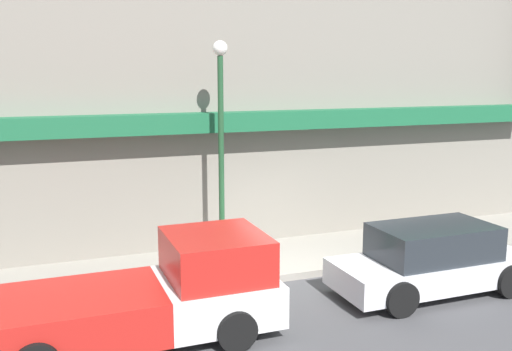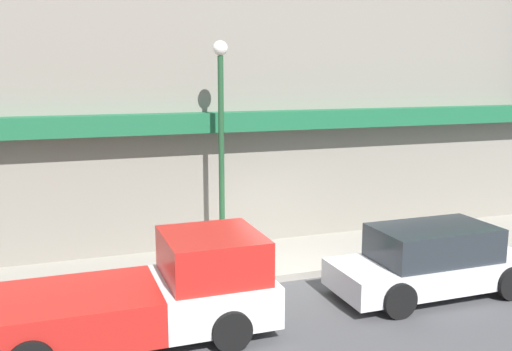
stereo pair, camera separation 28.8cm
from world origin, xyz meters
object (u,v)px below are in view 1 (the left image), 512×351
(fire_hydrant, at_px, (268,254))
(street_lamp, at_px, (221,126))
(parked_car, at_px, (432,260))
(pickup_truck, at_px, (153,295))

(fire_hydrant, distance_m, street_lamp, 3.33)
(parked_car, xyz_separation_m, street_lamp, (-3.85, 3.34, 2.83))
(pickup_truck, bearing_deg, fire_hydrant, 34.44)
(pickup_truck, xyz_separation_m, street_lamp, (2.39, 3.34, 2.76))
(pickup_truck, bearing_deg, parked_car, -0.45)
(parked_car, distance_m, street_lamp, 5.83)
(fire_hydrant, bearing_deg, parked_car, -36.27)
(parked_car, xyz_separation_m, fire_hydrant, (-3.04, 2.23, -0.20))
(parked_car, distance_m, fire_hydrant, 3.77)
(street_lamp, bearing_deg, parked_car, -41.00)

